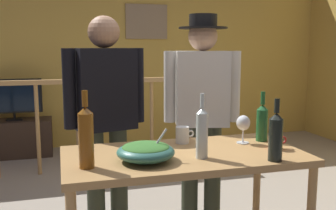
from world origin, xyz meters
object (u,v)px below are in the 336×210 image
(serving_table, at_px, (184,167))
(person_standing_right, at_px, (202,103))
(framed_picture, at_px, (147,22))
(mug_red, at_px, (276,141))
(flat_screen_tv, at_px, (13,97))
(wine_glass, at_px, (243,124))
(salad_bowl, at_px, (146,151))
(stair_railing, at_px, (80,113))
(mug_white, at_px, (183,135))
(tv_console, at_px, (16,138))
(person_standing_left, at_px, (106,109))
(wine_bottle_green, at_px, (262,122))
(wine_bottle_amber, at_px, (86,136))
(wine_bottle_clear, at_px, (202,132))
(wine_bottle_dark, at_px, (276,136))

(serving_table, xyz_separation_m, person_standing_right, (0.37, 0.68, 0.27))
(framed_picture, relative_size, mug_red, 5.15)
(serving_table, bearing_deg, flat_screen_tv, 111.82)
(wine_glass, bearing_deg, salad_bowl, -162.68)
(stair_railing, bearing_deg, framed_picture, 48.13)
(serving_table, distance_m, mug_white, 0.27)
(tv_console, bearing_deg, flat_screen_tv, -90.00)
(person_standing_left, bearing_deg, framed_picture, -122.06)
(wine_bottle_green, relative_size, person_standing_left, 0.20)
(wine_bottle_green, relative_size, mug_white, 2.67)
(person_standing_left, distance_m, person_standing_right, 0.74)
(serving_table, bearing_deg, wine_bottle_amber, -166.59)
(flat_screen_tv, bearing_deg, framed_picture, 10.13)
(framed_picture, height_order, mug_white, framed_picture)
(wine_glass, height_order, wine_bottle_clear, wine_bottle_clear)
(wine_bottle_clear, bearing_deg, wine_glass, 33.01)
(tv_console, relative_size, wine_bottle_clear, 2.51)
(salad_bowl, bearing_deg, wine_bottle_green, 16.07)
(flat_screen_tv, xyz_separation_m, wine_bottle_amber, (0.68, -3.25, 0.18))
(wine_bottle_clear, bearing_deg, mug_red, 6.93)
(tv_console, height_order, wine_bottle_clear, wine_bottle_clear)
(wine_glass, xyz_separation_m, person_standing_left, (-0.80, 0.57, 0.04))
(flat_screen_tv, relative_size, wine_bottle_amber, 1.76)
(wine_glass, bearing_deg, framed_picture, 87.86)
(framed_picture, xyz_separation_m, serving_table, (-0.55, -3.44, -1.05))
(wine_bottle_clear, distance_m, wine_bottle_green, 0.58)
(wine_glass, relative_size, wine_bottle_amber, 0.46)
(mug_white, xyz_separation_m, person_standing_left, (-0.43, 0.46, 0.11))
(flat_screen_tv, bearing_deg, stair_railing, -46.24)
(wine_glass, bearing_deg, wine_bottle_green, 10.09)
(mug_white, bearing_deg, flat_screen_tv, 114.35)
(wine_bottle_green, bearing_deg, mug_white, 170.95)
(stair_railing, distance_m, mug_white, 2.15)
(stair_railing, xyz_separation_m, serving_table, (0.46, -2.30, 0.04))
(flat_screen_tv, xyz_separation_m, salad_bowl, (1.00, -3.21, 0.07))
(salad_bowl, relative_size, wine_bottle_amber, 0.79)
(wine_bottle_amber, relative_size, mug_red, 3.37)
(tv_console, xyz_separation_m, wine_glass, (1.68, -3.03, 0.68))
(flat_screen_tv, distance_m, person_standing_left, 2.59)
(stair_railing, height_order, wine_glass, stair_railing)
(person_standing_left, bearing_deg, wine_bottle_clear, 104.32)
(tv_console, bearing_deg, wine_bottle_clear, -68.23)
(wine_bottle_green, bearing_deg, tv_console, 121.24)
(tv_console, distance_m, mug_red, 3.73)
(wine_bottle_clear, distance_m, wine_bottle_dark, 0.39)
(stair_railing, height_order, person_standing_left, person_standing_left)
(salad_bowl, xyz_separation_m, wine_glass, (0.68, 0.21, 0.07))
(serving_table, height_order, wine_bottle_amber, wine_bottle_amber)
(mug_white, bearing_deg, tv_console, 114.11)
(flat_screen_tv, relative_size, person_standing_right, 0.42)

